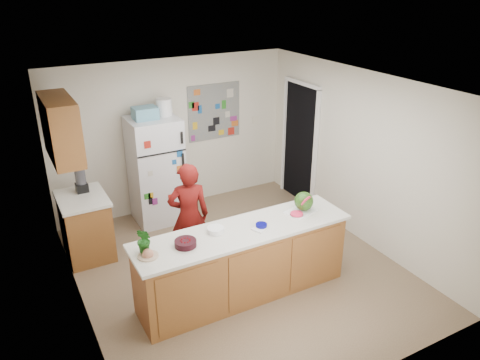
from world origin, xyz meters
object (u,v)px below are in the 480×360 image
person (189,216)px  watermelon (304,201)px  refrigerator (156,171)px  cherry_bowl (186,243)px

person → watermelon: 1.52m
refrigerator → person: (-0.07, -1.47, -0.10)m
refrigerator → cherry_bowl: 2.45m
refrigerator → person: bearing=-92.6°
person → cherry_bowl: 1.03m
refrigerator → watermelon: (1.15, -2.32, 0.20)m
refrigerator → person: refrigerator is taller
cherry_bowl → refrigerator: bearing=78.5°
watermelon → cherry_bowl: watermelon is taller
person → watermelon: (1.22, -0.85, 0.30)m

